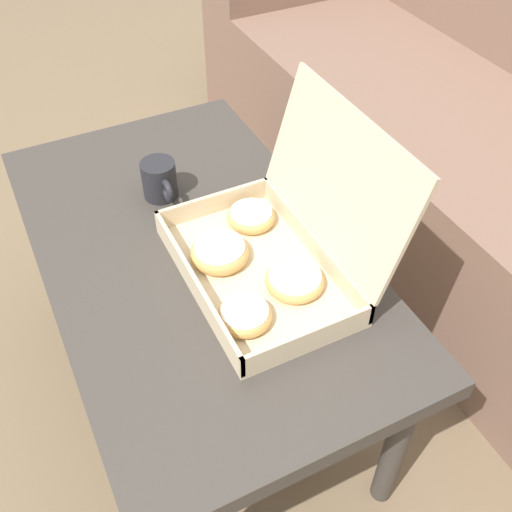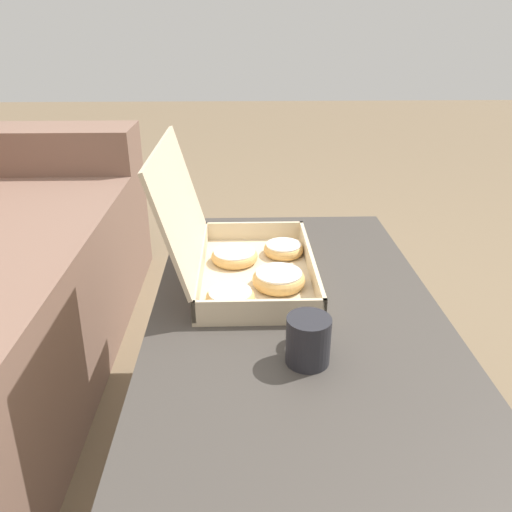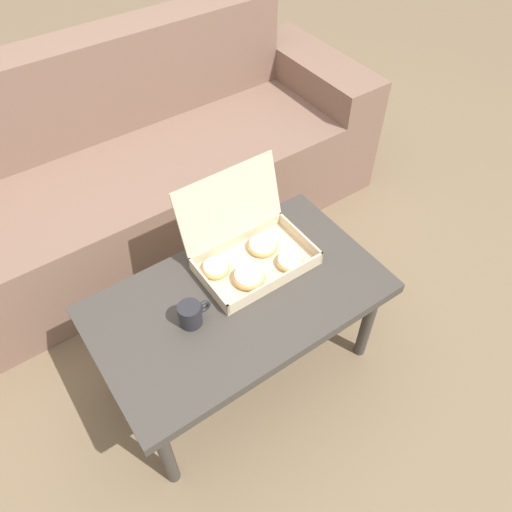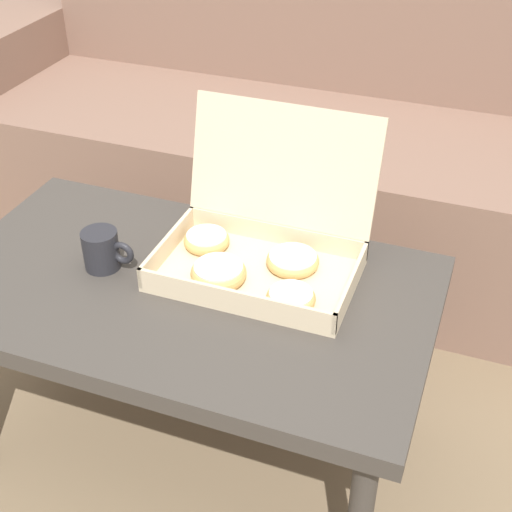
{
  "view_description": "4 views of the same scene",
  "coord_description": "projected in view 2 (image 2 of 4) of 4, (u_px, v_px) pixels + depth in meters",
  "views": [
    {
      "loc": [
        0.8,
        -0.42,
        1.25
      ],
      "look_at": [
        0.12,
        -0.08,
        0.5
      ],
      "focal_mm": 42.0,
      "sensor_mm": 36.0,
      "label": 1
    },
    {
      "loc": [
        -0.84,
        -0.05,
        0.96
      ],
      "look_at": [
        0.12,
        -0.08,
        0.5
      ],
      "focal_mm": 35.0,
      "sensor_mm": 36.0,
      "label": 2
    },
    {
      "loc": [
        -0.52,
        -1.0,
        1.77
      ],
      "look_at": [
        0.12,
        -0.08,
        0.5
      ],
      "focal_mm": 35.0,
      "sensor_mm": 36.0,
      "label": 3
    },
    {
      "loc": [
        0.52,
        -1.14,
        1.3
      ],
      "look_at": [
        0.12,
        -0.08,
        0.5
      ],
      "focal_mm": 50.0,
      "sensor_mm": 36.0,
      "label": 4
    }
  ],
  "objects": [
    {
      "name": "coffee_table",
      "position": [
        295.0,
        326.0,
        1.0
      ],
      "size": [
        0.97,
        0.56,
        0.45
      ],
      "color": "#3D3833",
      "rests_on": "ground_plane"
    },
    {
      "name": "pastry_box",
      "position": [
        241.0,
        256.0,
        1.06
      ],
      "size": [
        0.39,
        0.32,
        0.29
      ],
      "color": "beige",
      "rests_on": "coffee_table"
    },
    {
      "name": "coffee_mug",
      "position": [
        308.0,
        339.0,
        0.81
      ],
      "size": [
        0.11,
        0.07,
        0.08
      ],
      "color": "#232328",
      "rests_on": "coffee_table"
    },
    {
      "name": "ground_plane",
      "position": [
        223.0,
        472.0,
        1.17
      ],
      "size": [
        12.0,
        12.0,
        0.0
      ],
      "primitive_type": "plane",
      "color": "#756047"
    }
  ]
}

